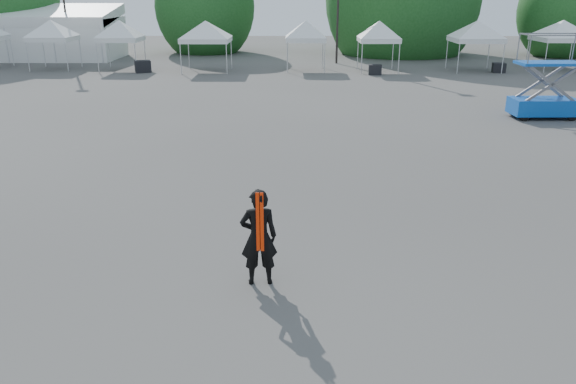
{
  "coord_description": "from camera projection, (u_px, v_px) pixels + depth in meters",
  "views": [
    {
      "loc": [
        -0.39,
        -11.55,
        5.15
      ],
      "look_at": [
        -0.46,
        -0.79,
        1.3
      ],
      "focal_mm": 35.0,
      "sensor_mm": 36.0,
      "label": 1
    }
  ],
  "objects": [
    {
      "name": "tent_c",
      "position": [
        119.0,
        24.0,
        38.11
      ],
      "size": [
        3.91,
        3.91,
        3.88
      ],
      "color": "silver",
      "rests_on": "ground"
    },
    {
      "name": "ground",
      "position": [
        309.0,
        235.0,
        12.6
      ],
      "size": [
        120.0,
        120.0,
        0.0
      ],
      "primitive_type": "plane",
      "color": "#474442",
      "rests_on": "ground"
    },
    {
      "name": "man",
      "position": [
        259.0,
        237.0,
        10.22
      ],
      "size": [
        0.72,
        0.52,
        1.86
      ],
      "rotation": [
        0.0,
        0.0,
        3.25
      ],
      "color": "black",
      "rests_on": "ground"
    },
    {
      "name": "tent_d",
      "position": [
        205.0,
        25.0,
        37.47
      ],
      "size": [
        4.54,
        4.54,
        3.88
      ],
      "color": "silver",
      "rests_on": "ground"
    },
    {
      "name": "tent_h",
      "position": [
        563.0,
        24.0,
        38.27
      ],
      "size": [
        4.68,
        4.68,
        3.88
      ],
      "color": "silver",
      "rests_on": "ground"
    },
    {
      "name": "crate_west",
      "position": [
        143.0,
        66.0,
        37.77
      ],
      "size": [
        1.23,
        1.1,
        0.78
      ],
      "primitive_type": "cube",
      "rotation": [
        0.0,
        0.0,
        0.38
      ],
      "color": "black",
      "rests_on": "ground"
    },
    {
      "name": "crate_mid",
      "position": [
        375.0,
        70.0,
        36.73
      ],
      "size": [
        0.9,
        0.73,
        0.65
      ],
      "primitive_type": "cube",
      "rotation": [
        0.0,
        0.0,
        -0.1
      ],
      "color": "black",
      "rests_on": "ground"
    },
    {
      "name": "tent_e",
      "position": [
        306.0,
        24.0,
        37.94
      ],
      "size": [
        3.8,
        3.8,
        3.88
      ],
      "color": "silver",
      "rests_on": "ground"
    },
    {
      "name": "tent_b",
      "position": [
        51.0,
        24.0,
        38.48
      ],
      "size": [
        4.03,
        4.03,
        3.88
      ],
      "color": "silver",
      "rests_on": "ground"
    },
    {
      "name": "crate_east",
      "position": [
        499.0,
        68.0,
        37.69
      ],
      "size": [
        0.89,
        0.73,
        0.64
      ],
      "primitive_type": "cube",
      "rotation": [
        0.0,
        0.0,
        -0.13
      ],
      "color": "black",
      "rests_on": "ground"
    },
    {
      "name": "marquee",
      "position": [
        23.0,
        34.0,
        45.03
      ],
      "size": [
        15.0,
        6.25,
        4.23
      ],
      "color": "white",
      "rests_on": "ground"
    },
    {
      "name": "scissor_lift",
      "position": [
        548.0,
        77.0,
        23.63
      ],
      "size": [
        2.75,
        1.43,
        3.51
      ],
      "rotation": [
        0.0,
        0.0,
        0.02
      ],
      "color": "#0D47AF",
      "rests_on": "ground"
    },
    {
      "name": "tree_far_e",
      "position": [
        564.0,
        11.0,
        46.07
      ],
      "size": [
        3.84,
        3.84,
        5.84
      ],
      "color": "#382314",
      "rests_on": "ground"
    },
    {
      "name": "tent_g",
      "position": [
        477.0,
        25.0,
        37.57
      ],
      "size": [
        4.45,
        4.45,
        3.88
      ],
      "color": "silver",
      "rests_on": "ground"
    },
    {
      "name": "tree_mid_w",
      "position": [
        205.0,
        6.0,
        48.99
      ],
      "size": [
        4.16,
        4.16,
        6.33
      ],
      "color": "#382314",
      "rests_on": "ground"
    },
    {
      "name": "tent_f",
      "position": [
        379.0,
        25.0,
        37.41
      ],
      "size": [
        3.75,
        3.75,
        3.88
      ],
      "color": "silver",
      "rests_on": "ground"
    }
  ]
}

